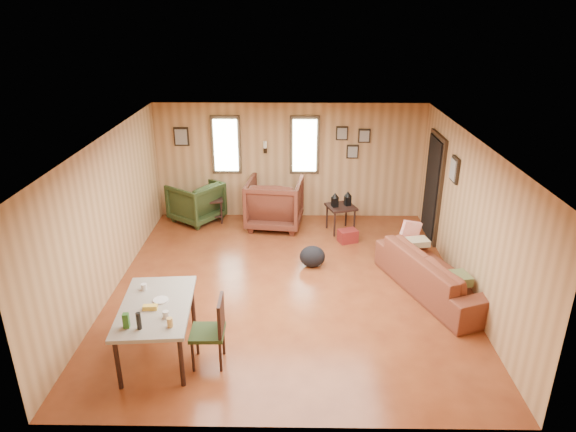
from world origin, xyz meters
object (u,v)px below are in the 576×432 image
(recliner_brown, at_px, (275,201))
(side_table, at_px, (341,205))
(sofa, at_px, (438,266))
(recliner_green, at_px, (196,200))
(end_table, at_px, (211,206))
(dining_table, at_px, (156,310))

(recliner_brown, height_order, side_table, recliner_brown)
(sofa, bearing_deg, side_table, 8.36)
(sofa, distance_m, recliner_green, 5.13)
(sofa, distance_m, end_table, 4.85)
(sofa, bearing_deg, end_table, 33.74)
(recliner_brown, relative_size, side_table, 1.32)
(sofa, bearing_deg, dining_table, 91.46)
(dining_table, bearing_deg, recliner_brown, 67.93)
(recliner_brown, distance_m, recliner_green, 1.67)
(recliner_brown, relative_size, recliner_green, 1.19)
(recliner_green, bearing_deg, dining_table, 40.17)
(recliner_brown, bearing_deg, dining_table, 79.62)
(sofa, height_order, side_table, sofa)
(recliner_green, xyz_separation_m, end_table, (0.31, -0.04, -0.11))
(sofa, height_order, dining_table, dining_table)
(sofa, xyz_separation_m, end_table, (-3.96, 2.80, -0.10))
(sofa, bearing_deg, recliner_brown, 24.63)
(end_table, bearing_deg, side_table, -10.05)
(sofa, relative_size, side_table, 2.77)
(sofa, bearing_deg, recliner_green, 35.41)
(recliner_green, xyz_separation_m, dining_table, (0.32, -4.47, 0.21))
(end_table, bearing_deg, dining_table, -89.84)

